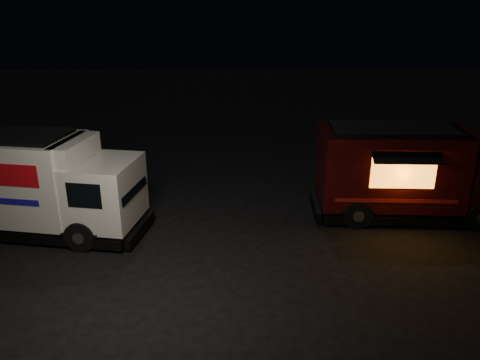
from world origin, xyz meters
TOP-DOWN VIEW (x-y plane):
  - ground at (0.00, 0.00)m, footprint 80.00×80.00m
  - white_truck at (-4.15, 1.06)m, footprint 7.28×3.62m
  - red_truck at (8.09, 1.89)m, footprint 6.74×2.84m

SIDE VIEW (x-z plane):
  - ground at x=0.00m, z-range 0.00..0.00m
  - red_truck at x=8.09m, z-range 0.00..3.07m
  - white_truck at x=-4.15m, z-range 0.00..3.16m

